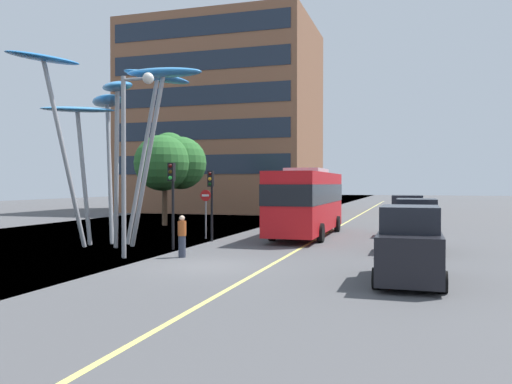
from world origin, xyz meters
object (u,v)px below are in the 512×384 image
traffic_light_kerb_near (172,187)px  car_parked_far (407,217)px  pedestrian (182,236)px  red_bus (307,199)px  traffic_light_kerb_far (211,190)px  car_parked_mid (416,227)px  car_parked_near (410,247)px  no_entry_sign (206,206)px  street_lamp (130,141)px  leaf_sculpture (117,98)px

traffic_light_kerb_near → car_parked_far: (9.90, 9.28, -1.72)m
pedestrian → car_parked_far: bearing=53.1°
red_bus → traffic_light_kerb_far: size_ratio=2.90×
car_parked_mid → car_parked_near: bearing=-91.6°
pedestrian → no_entry_sign: size_ratio=0.64×
car_parked_far → street_lamp: street_lamp is taller
car_parked_far → street_lamp: size_ratio=0.54×
traffic_light_kerb_far → no_entry_sign: (-0.78, 1.19, -0.86)m
traffic_light_kerb_near → leaf_sculpture: bearing=168.8°
car_parked_mid → car_parked_far: 6.77m
car_parked_far → car_parked_mid: bearing=-86.1°
red_bus → pedestrian: red_bus is taller
leaf_sculpture → street_lamp: leaf_sculpture is taller
leaf_sculpture → car_parked_mid: 14.88m
car_parked_near → street_lamp: bearing=169.3°
red_bus → no_entry_sign: bearing=-149.2°
leaf_sculpture → traffic_light_kerb_far: 6.39m
red_bus → street_lamp: 11.91m
car_parked_far → no_entry_sign: (-10.26, -4.52, 0.67)m
traffic_light_kerb_far → car_parked_mid: size_ratio=0.88×
leaf_sculpture → car_parked_far: 16.75m
red_bus → street_lamp: bearing=-114.9°
leaf_sculpture → traffic_light_kerb_near: 5.29m
red_bus → pedestrian: size_ratio=6.21×
leaf_sculpture → traffic_light_kerb_far: (3.58, 2.95, -4.39)m
traffic_light_kerb_near → car_parked_far: 13.68m
leaf_sculpture → traffic_light_kerb_near: leaf_sculpture is taller
car_parked_mid → no_entry_sign: size_ratio=1.55×
traffic_light_kerb_near → street_lamp: bearing=-97.5°
car_parked_far → pedestrian: car_parked_far is taller
car_parked_near → car_parked_far: (-0.25, 14.13, -0.00)m
car_parked_near → pedestrian: car_parked_near is taller
traffic_light_kerb_far → car_parked_far: 11.17m
no_entry_sign → leaf_sculpture: bearing=-124.0°
red_bus → car_parked_mid: red_bus is taller
pedestrian → no_entry_sign: 7.06m
traffic_light_kerb_near → car_parked_mid: size_ratio=0.95×
red_bus → car_parked_mid: bearing=-41.4°
traffic_light_kerb_far → car_parked_mid: bearing=-6.0°
car_parked_far → no_entry_sign: 11.23m
no_entry_sign → pedestrian: bearing=-75.3°
traffic_light_kerb_far → car_parked_mid: traffic_light_kerb_far is taller
car_parked_near → street_lamp: size_ratio=0.58×
car_parked_near → street_lamp: street_lamp is taller
traffic_light_kerb_far → car_parked_far: traffic_light_kerb_far is taller
leaf_sculpture → car_parked_near: 15.56m
traffic_light_kerb_far → pedestrian: 5.93m
no_entry_sign → car_parked_far: bearing=23.8°
leaf_sculpture → pedestrian: (4.58, -2.63, -6.14)m
leaf_sculpture → car_parked_mid: (13.52, 1.91, -5.91)m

